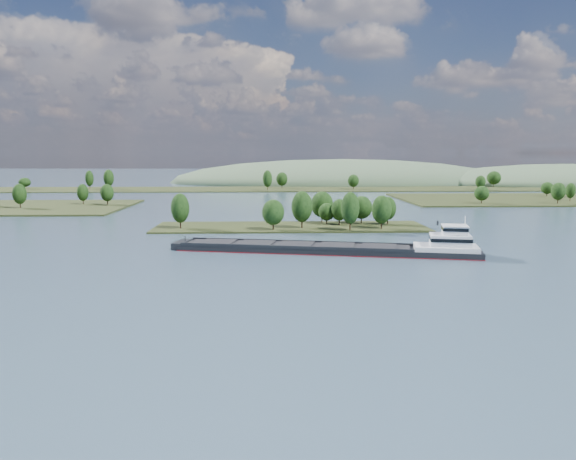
{
  "coord_description": "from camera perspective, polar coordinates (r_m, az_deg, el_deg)",
  "views": [
    {
      "loc": [
        -8.08,
        -26.17,
        27.46
      ],
      "look_at": [
        -2.7,
        130.0,
        6.0
      ],
      "focal_mm": 35.0,
      "sensor_mm": 36.0,
      "label": 1
    }
  ],
  "objects": [
    {
      "name": "ground",
      "position": [
        148.95,
        1.17,
        -2.81
      ],
      "size": [
        1800.0,
        1800.0,
        0.0
      ],
      "primitive_type": "plane",
      "color": "#314355",
      "rests_on": "ground"
    },
    {
      "name": "hill_east",
      "position": [
        564.63,
        26.45,
        4.22
      ],
      "size": [
        260.0,
        140.0,
        36.0
      ],
      "primitive_type": "ellipsoid",
      "color": "#3F563B",
      "rests_on": "ground"
    },
    {
      "name": "back_shoreline",
      "position": [
        427.21,
        0.36,
        4.24
      ],
      "size": [
        900.0,
        60.0,
        16.04
      ],
      "color": "black",
      "rests_on": "ground"
    },
    {
      "name": "cargo_barge",
      "position": [
        156.14,
        5.78,
        -1.81
      ],
      "size": [
        85.8,
        28.14,
        11.58
      ],
      "color": "black",
      "rests_on": "ground"
    },
    {
      "name": "hill_west",
      "position": [
        531.27,
        5.41,
        4.82
      ],
      "size": [
        320.0,
        160.0,
        44.0
      ],
      "primitive_type": "ellipsoid",
      "color": "#3F563B",
      "rests_on": "ground"
    },
    {
      "name": "tree_island",
      "position": [
        207.43,
        2.1,
        1.4
      ],
      "size": [
        100.0,
        30.28,
        14.66
      ],
      "color": "black",
      "rests_on": "ground"
    }
  ]
}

